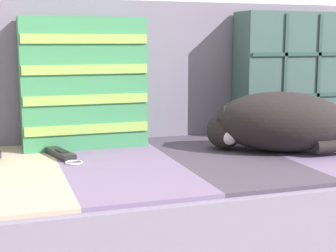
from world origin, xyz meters
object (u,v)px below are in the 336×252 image
at_px(throw_pillow_striped, 83,83).
at_px(game_remote_far, 62,154).
at_px(sleeping_cat, 276,123).
at_px(throw_pillow_quilted, 292,74).
at_px(couch, 168,230).

relative_size(throw_pillow_striped, game_remote_far, 1.99).
height_order(sleeping_cat, game_remote_far, sleeping_cat).
bearing_deg(throw_pillow_striped, throw_pillow_quilted, 0.04).
xyz_separation_m(throw_pillow_quilted, game_remote_far, (-0.83, -0.14, -0.20)).
distance_m(throw_pillow_striped, game_remote_far, 0.25).
distance_m(throw_pillow_quilted, game_remote_far, 0.86).
relative_size(couch, game_remote_far, 9.92).
xyz_separation_m(throw_pillow_quilted, throw_pillow_striped, (-0.74, -0.00, -0.01)).
distance_m(throw_pillow_quilted, throw_pillow_striped, 0.74).
xyz_separation_m(couch, sleeping_cat, (0.33, -0.04, 0.31)).
distance_m(sleeping_cat, game_remote_far, 0.63).
relative_size(couch, throw_pillow_striped, 4.98).
distance_m(couch, throw_pillow_quilted, 0.72).
bearing_deg(couch, sleeping_cat, -7.45).
relative_size(couch, sleeping_cat, 4.41).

